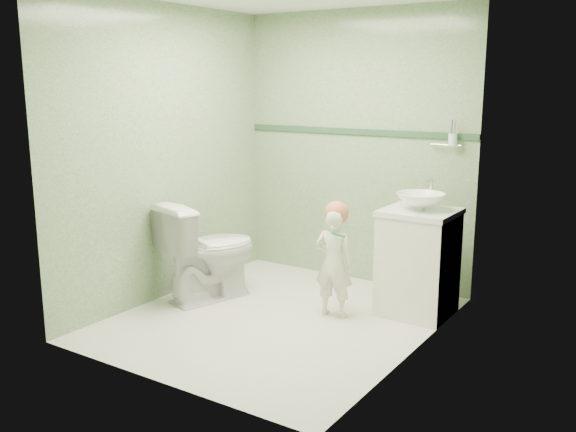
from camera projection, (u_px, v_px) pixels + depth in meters
The scene contains 12 objects.
ground at pixel (277, 319), 4.83m from camera, with size 2.50×2.50×0.00m, color beige.
room_shell at pixel (277, 163), 4.58m from camera, with size 2.50×2.54×2.40m.
trim_stripe at pixel (355, 131), 5.56m from camera, with size 2.20×0.02×0.05m, color #2C4D33.
vanity at pixel (418, 264), 4.87m from camera, with size 0.52×0.50×0.80m, color white.
counter at pixel (420, 212), 4.78m from camera, with size 0.54×0.52×0.04m, color white.
basin at pixel (421, 201), 4.76m from camera, with size 0.37×0.37×0.13m, color white.
faucet at pixel (430, 188), 4.90m from camera, with size 0.03×0.13×0.18m.
cup_holder at pixel (452, 139), 5.04m from camera, with size 0.26×0.07×0.21m.
toilet at pixel (209, 250), 5.21m from camera, with size 0.46×0.81×0.83m, color white.
toddler at pixel (334, 263), 4.81m from camera, with size 0.31×0.20×0.84m, color beige.
hair_cap at pixel (336, 213), 4.75m from camera, with size 0.19×0.19×0.19m, color #C66948.
teal_toothbrush at pixel (337, 234), 4.62m from camera, with size 0.11×0.14×0.08m.
Camera 1 is at (2.57, -3.77, 1.78)m, focal length 39.33 mm.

